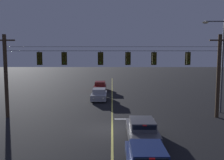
% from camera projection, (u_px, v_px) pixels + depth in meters
% --- Properties ---
extents(ground_plane, '(180.00, 180.00, 0.00)m').
position_uv_depth(ground_plane, '(112.00, 129.00, 18.15)').
color(ground_plane, black).
extents(lane_centre_stripe, '(0.14, 60.00, 0.01)m').
position_uv_depth(lane_centre_stripe, '(112.00, 104.00, 27.58)').
color(lane_centre_stripe, '#D1C64C').
rests_on(lane_centre_stripe, ground).
extents(stop_bar_paint, '(3.40, 0.36, 0.01)m').
position_uv_depth(stop_bar_paint, '(134.00, 119.00, 21.01)').
color(stop_bar_paint, silver).
rests_on(stop_bar_paint, ground).
extents(signal_span_assembly, '(20.22, 0.32, 7.22)m').
position_uv_depth(signal_span_assembly, '(112.00, 75.00, 21.22)').
color(signal_span_assembly, '#423021').
rests_on(signal_span_assembly, ground).
extents(traffic_light_leftmost, '(0.48, 0.41, 1.22)m').
position_uv_depth(traffic_light_leftmost, '(39.00, 59.00, 21.05)').
color(traffic_light_leftmost, black).
extents(traffic_light_left_inner, '(0.48, 0.41, 1.22)m').
position_uv_depth(traffic_light_left_inner, '(64.00, 59.00, 21.05)').
color(traffic_light_left_inner, black).
extents(traffic_light_centre, '(0.48, 0.41, 1.22)m').
position_uv_depth(traffic_light_centre, '(100.00, 59.00, 21.05)').
color(traffic_light_centre, black).
extents(traffic_light_right_inner, '(0.48, 0.41, 1.22)m').
position_uv_depth(traffic_light_right_inner, '(128.00, 59.00, 21.05)').
color(traffic_light_right_inner, black).
extents(traffic_light_rightmost, '(0.48, 0.41, 1.22)m').
position_uv_depth(traffic_light_rightmost, '(154.00, 59.00, 21.06)').
color(traffic_light_rightmost, black).
extents(traffic_light_far_right, '(0.48, 0.41, 1.22)m').
position_uv_depth(traffic_light_far_right, '(188.00, 59.00, 21.06)').
color(traffic_light_far_right, black).
extents(car_waiting_near_lane, '(1.80, 4.33, 1.39)m').
position_uv_depth(car_waiting_near_lane, '(142.00, 131.00, 15.75)').
color(car_waiting_near_lane, '#4C4C51').
rests_on(car_waiting_near_lane, ground).
extents(car_oncoming_lead, '(1.80, 4.42, 1.39)m').
position_uv_depth(car_oncoming_lead, '(99.00, 95.00, 29.80)').
color(car_oncoming_lead, '#A5A5AD').
rests_on(car_oncoming_lead, ground).
extents(car_oncoming_trailing, '(1.80, 4.42, 1.39)m').
position_uv_depth(car_oncoming_trailing, '(100.00, 86.00, 37.45)').
color(car_oncoming_trailing, maroon).
rests_on(car_oncoming_trailing, ground).
extents(street_lamp_corner, '(2.11, 0.30, 8.66)m').
position_uv_depth(street_lamp_corner, '(219.00, 58.00, 22.89)').
color(street_lamp_corner, '#4C4F54').
rests_on(street_lamp_corner, ground).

